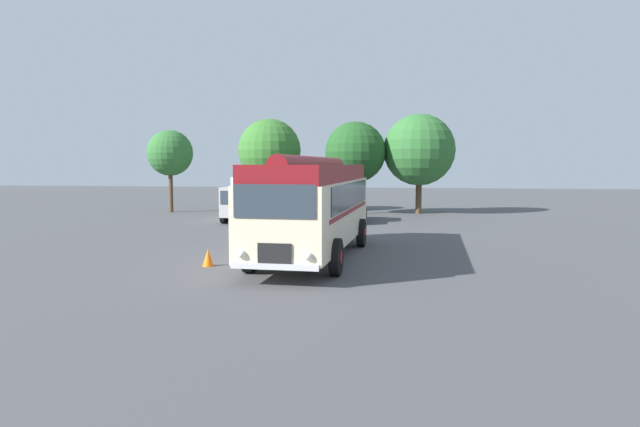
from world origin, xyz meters
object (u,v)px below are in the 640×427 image
(vintage_bus, at_px, (314,203))
(traffic_cone, at_px, (208,258))
(car_near_left, at_px, (302,205))
(car_mid_left, at_px, (348,206))
(box_van, at_px, (255,197))

(vintage_bus, bearing_deg, traffic_cone, -144.70)
(traffic_cone, bearing_deg, car_near_left, 88.81)
(vintage_bus, xyz_separation_m, traffic_cone, (-3.05, -2.16, -1.62))
(vintage_bus, distance_m, car_near_left, 13.50)
(car_mid_left, bearing_deg, car_near_left, 168.90)
(car_mid_left, relative_size, traffic_cone, 7.67)
(car_mid_left, distance_m, traffic_cone, 15.12)
(vintage_bus, bearing_deg, box_van, 113.18)
(car_near_left, xyz_separation_m, car_mid_left, (2.73, -0.54, 0.00))
(car_near_left, height_order, box_van, box_van)
(car_near_left, bearing_deg, box_van, -165.56)
(car_near_left, xyz_separation_m, traffic_cone, (-0.32, -15.34, -0.57))
(box_van, bearing_deg, car_mid_left, 1.47)
(vintage_bus, bearing_deg, car_near_left, 101.73)
(box_van, relative_size, traffic_cone, 10.73)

